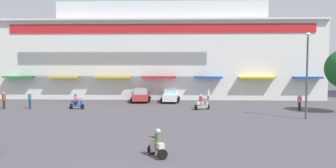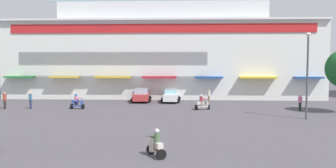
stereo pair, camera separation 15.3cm
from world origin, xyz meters
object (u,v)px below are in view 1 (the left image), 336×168
parked_car_1 (170,96)px  streetlamp_near (307,69)px  parked_car_0 (141,95)px  pedestrian_0 (4,100)px  scooter_rider_2 (202,103)px  pedestrian_3 (208,95)px  pedestrian_4 (30,99)px  scooter_rider_0 (77,103)px  scooter_rider_4 (157,145)px  pedestrian_1 (299,102)px

parked_car_1 → streetlamp_near: (11.68, -11.26, 3.40)m
parked_car_0 → pedestrian_0: 14.57m
scooter_rider_2 → pedestrian_3: size_ratio=0.98×
scooter_rider_2 → pedestrian_4: bearing=-179.5°
pedestrian_0 → pedestrian_4: (2.58, 0.16, 0.01)m
parked_car_0 → scooter_rider_0: 8.51m
parked_car_1 → pedestrian_3: (4.34, -0.81, 0.14)m
scooter_rider_4 → pedestrian_4: bearing=130.0°
parked_car_1 → pedestrian_1: size_ratio=2.64×
pedestrian_4 → streetlamp_near: 26.30m
parked_car_0 → streetlamp_near: streetlamp_near is taller
pedestrian_4 → scooter_rider_0: bearing=1.3°
parked_car_0 → scooter_rider_2: (6.81, -6.25, -0.16)m
pedestrian_4 → streetlamp_near: (25.63, -4.99, 3.19)m
scooter_rider_0 → streetlamp_near: bearing=-13.7°
scooter_rider_0 → scooter_rider_4: bearing=-61.0°
pedestrian_0 → scooter_rider_0: bearing=2.1°
scooter_rider_4 → pedestrian_0: bearing=135.1°
parked_car_0 → streetlamp_near: (15.19, -11.39, 3.38)m
parked_car_0 → scooter_rider_4: bearing=-81.1°
scooter_rider_0 → scooter_rider_4: size_ratio=1.04×
pedestrian_1 → parked_car_1: bearing=153.8°
scooter_rider_2 → streetlamp_near: size_ratio=0.22×
pedestrian_3 → streetlamp_near: bearing=-54.9°
pedestrian_0 → pedestrian_3: bearing=15.1°
parked_car_0 → pedestrian_1: bearing=-21.5°
parked_car_1 → scooter_rider_0: bearing=-146.2°
scooter_rider_0 → pedestrian_3: pedestrian_3 is taller
scooter_rider_4 → pedestrian_1: pedestrian_1 is taller
streetlamp_near → parked_car_0: bearing=143.1°
scooter_rider_0 → pedestrian_1: size_ratio=0.97×
parked_car_0 → pedestrian_0: bearing=-153.2°
scooter_rider_2 → pedestrian_4: 17.25m
parked_car_1 → streetlamp_near: 16.58m
scooter_rider_4 → pedestrian_0: size_ratio=0.87×
streetlamp_near → parked_car_1: bearing=136.0°
pedestrian_1 → pedestrian_3: bearing=147.1°
scooter_rider_0 → scooter_rider_2: size_ratio=0.99×
parked_car_0 → pedestrian_3: (7.85, -0.94, 0.12)m
scooter_rider_2 → pedestrian_0: pedestrian_0 is taller
scooter_rider_2 → streetlamp_near: (8.38, -5.14, 3.53)m
parked_car_0 → pedestrian_0: pedestrian_0 is taller
parked_car_1 → pedestrian_4: bearing=-155.8°
parked_car_1 → scooter_rider_2: scooter_rider_2 is taller
scooter_rider_0 → scooter_rider_2: scooter_rider_2 is taller
parked_car_0 → pedestrian_4: (-10.43, -6.41, 0.19)m
pedestrian_0 → pedestrian_4: size_ratio=1.01×
scooter_rider_0 → pedestrian_4: 4.74m
parked_car_0 → pedestrian_4: size_ratio=2.52×
parked_car_1 → pedestrian_4: 15.29m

